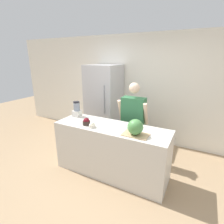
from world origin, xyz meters
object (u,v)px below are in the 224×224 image
(bowl_cream, at_px, (92,125))
(blender, at_px, (77,110))
(refrigerator, at_px, (104,103))
(bowl_cherries, at_px, (86,122))
(watermelon, at_px, (135,127))
(person, at_px, (133,122))

(bowl_cream, relative_size, blender, 0.37)
(bowl_cream, distance_m, blender, 0.70)
(refrigerator, distance_m, bowl_cherries, 1.45)
(refrigerator, distance_m, bowl_cream, 1.55)
(refrigerator, height_order, bowl_cream, refrigerator)
(bowl_cherries, bearing_deg, watermelon, -0.33)
(blender, bearing_deg, watermelon, -12.54)
(bowl_cream, bearing_deg, person, 63.86)
(bowl_cherries, distance_m, bowl_cream, 0.16)
(refrigerator, distance_m, person, 1.18)
(blender, bearing_deg, bowl_cream, -29.87)
(person, distance_m, bowl_cream, 0.95)
(person, relative_size, bowl_cream, 14.29)
(bowl_cream, bearing_deg, bowl_cherries, 162.76)
(bowl_cherries, bearing_deg, blender, 146.29)
(bowl_cream, bearing_deg, refrigerator, 112.94)
(bowl_cherries, height_order, bowl_cream, bowl_cherries)
(person, height_order, bowl_cream, person)
(person, relative_size, blender, 5.23)
(refrigerator, height_order, person, refrigerator)
(person, bearing_deg, watermelon, -66.96)
(refrigerator, xyz_separation_m, person, (1.02, -0.59, -0.13))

